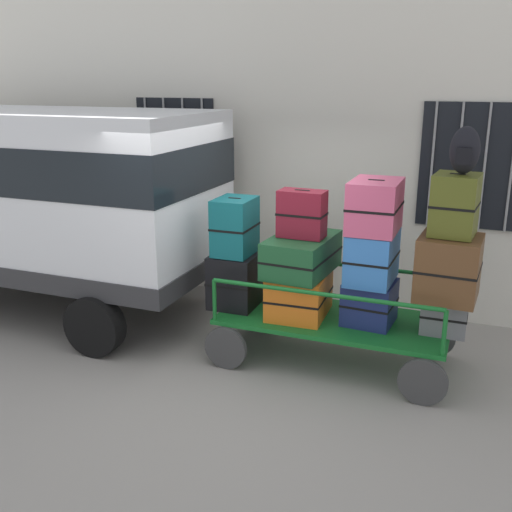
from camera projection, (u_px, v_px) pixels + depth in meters
ground_plane at (237, 360)px, 6.63m from camera, size 40.00×40.00×0.00m
building_wall at (301, 119)px, 7.88m from camera, size 12.00×0.37×5.00m
van at (37, 189)px, 7.70m from camera, size 4.72×2.14×2.63m
luggage_cart at (333, 326)px, 6.47m from camera, size 2.53×1.20×0.52m
cart_railing at (335, 284)px, 6.33m from camera, size 2.40×1.06×0.47m
suitcase_left_bottom at (237, 279)px, 6.75m from camera, size 0.52×0.65×0.61m
suitcase_left_middle at (235, 226)px, 6.54m from camera, size 0.41×0.53×0.63m
suitcase_midleft_bottom at (299, 294)px, 6.47m from camera, size 0.63×0.77×0.47m
suitcase_midleft_middle at (302, 254)px, 6.40m from camera, size 0.68×1.00×0.40m
suitcase_midleft_top at (302, 214)px, 6.24m from camera, size 0.51×0.30×0.50m
suitcase_center_bottom at (370, 302)px, 6.26m from camera, size 0.55×0.55×0.46m
suitcase_center_middle at (372, 257)px, 6.11m from camera, size 0.48×0.68×0.54m
suitcase_center_top at (375, 206)px, 5.95m from camera, size 0.49×0.68×0.53m
suitcase_midright_bottom at (444, 315)px, 6.00m from camera, size 0.45×0.30×0.40m
suitcase_midright_middle at (449, 268)px, 5.80m from camera, size 0.62×0.65×0.63m
suitcase_midright_top at (455, 205)px, 5.67m from camera, size 0.46×0.50×0.60m
backpack at (465, 150)px, 5.49m from camera, size 0.27×0.22×0.44m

